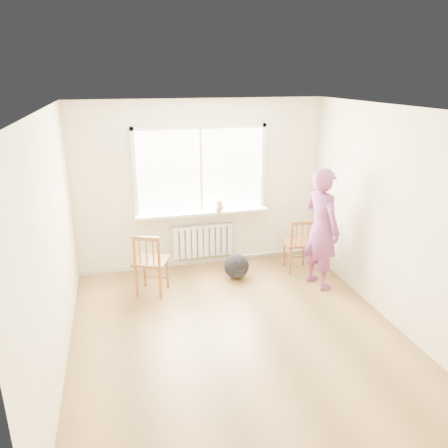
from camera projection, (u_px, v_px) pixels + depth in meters
floor at (238, 335)px, 5.37m from camera, size 4.50×4.50×0.00m
ceiling at (241, 109)px, 4.49m from camera, size 4.50×4.50×0.00m
back_wall at (201, 186)px, 6.99m from camera, size 4.00×0.01×2.70m
window at (201, 167)px, 6.87m from camera, size 2.12×0.05×1.42m
windowsill at (202, 212)px, 7.03m from camera, size 2.15×0.22×0.04m
radiator at (203, 240)px, 7.20m from camera, size 1.00×0.12×0.55m
heating_pipe at (273, 253)px, 7.64m from camera, size 1.40×0.04×0.04m
baseboard at (202, 261)px, 7.40m from camera, size 4.00×0.03×0.08m
chair_left at (150, 264)px, 6.24m from camera, size 0.60×0.59×0.94m
chair_right at (299, 245)px, 6.98m from camera, size 0.48×0.46×0.90m
person at (322, 229)px, 6.37m from camera, size 0.59×0.75×1.80m
cat at (219, 206)px, 6.97m from camera, size 0.21×0.38×0.25m
backpack at (237, 266)px, 6.81m from camera, size 0.41×0.31×0.40m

